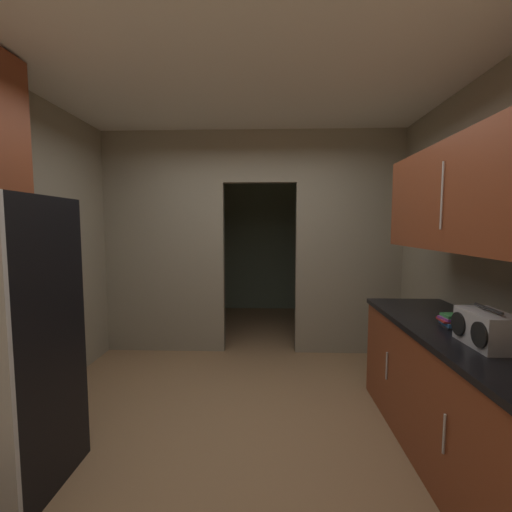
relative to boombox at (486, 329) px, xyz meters
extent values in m
plane|color=#93704C|center=(-1.45, 0.53, -0.99)|extent=(20.00, 20.00, 0.00)
cube|color=silver|center=(-1.45, 1.06, 1.75)|extent=(4.04, 7.52, 0.06)
cube|color=gray|center=(-2.53, 2.29, 0.37)|extent=(1.47, 0.12, 2.71)
cube|color=gray|center=(-0.26, 2.29, 0.37)|extent=(1.27, 0.12, 2.71)
cube|color=gray|center=(-1.35, 2.29, 1.41)|extent=(0.89, 0.12, 0.62)
cube|color=slate|center=(-1.45, 4.57, 0.37)|extent=(3.64, 0.10, 2.71)
cube|color=slate|center=(-3.21, 3.43, 0.37)|extent=(0.10, 2.28, 2.71)
cube|color=slate|center=(0.32, 3.43, 0.37)|extent=(0.10, 2.28, 2.71)
cube|color=brown|center=(0.03, 0.27, -0.56)|extent=(0.64, 2.04, 0.85)
cube|color=black|center=(0.03, 0.27, -0.12)|extent=(0.68, 2.04, 0.04)
cylinder|color=#B7BABC|center=(-0.30, -0.17, -0.52)|extent=(0.01, 0.01, 0.22)
cylinder|color=#B7BABC|center=(-0.30, 0.72, -0.52)|extent=(0.01, 0.01, 0.22)
cube|color=brown|center=(0.03, 0.27, 0.77)|extent=(0.34, 1.83, 0.71)
cylinder|color=#B7BABC|center=(-0.15, 0.27, 0.77)|extent=(0.01, 0.01, 0.42)
cube|color=#B2B2B7|center=(0.00, 0.00, 0.00)|extent=(0.20, 0.34, 0.20)
cylinder|color=#262626|center=(0.00, 0.00, 0.12)|extent=(0.02, 0.24, 0.02)
cylinder|color=black|center=(-0.10, -0.10, 0.00)|extent=(0.01, 0.14, 0.14)
cylinder|color=black|center=(-0.10, 0.10, 0.00)|extent=(0.01, 0.14, 0.14)
cube|color=black|center=(-0.01, 0.36, -0.09)|extent=(0.10, 0.15, 0.02)
cube|color=#2D609E|center=(0.00, 0.36, -0.07)|extent=(0.11, 0.15, 0.02)
cube|color=red|center=(-0.01, 0.38, -0.05)|extent=(0.13, 0.14, 0.01)
cube|color=#8C3893|center=(-0.01, 0.37, -0.04)|extent=(0.13, 0.13, 0.02)
cube|color=#388C47|center=(0.00, 0.37, -0.02)|extent=(0.10, 0.12, 0.02)
camera|label=1|loc=(-1.24, -1.95, 0.58)|focal=24.14mm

